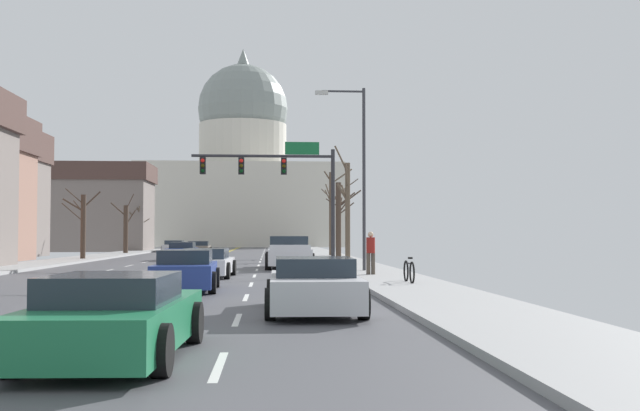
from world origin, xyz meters
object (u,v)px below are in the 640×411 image
sedan_near_03 (314,286)px  bicycle_parked (409,271)px  street_lamp_right (358,162)px  sedan_oncoming_00 (182,251)px  sedan_near_04 (115,318)px  pedestrian_00 (371,251)px  sedan_oncoming_01 (198,248)px  sedan_near_02 (186,271)px  pickup_truck_near_00 (289,254)px  signal_gantry (282,175)px  sedan_near_01 (207,263)px  sedan_oncoming_02 (174,246)px

sedan_near_03 → bicycle_parked: bearing=65.7°
street_lamp_right → sedan_oncoming_00: bearing=118.6°
sedan_near_04 → pedestrian_00: size_ratio=2.74×
sedan_near_04 → sedan_oncoming_01: bearing=94.3°
sedan_near_02 → sedan_oncoming_01: sedan_near_02 is taller
sedan_oncoming_00 → bicycle_parked: bearing=-67.9°
pickup_truck_near_00 → pedestrian_00: 9.10m
pickup_truck_near_00 → street_lamp_right: bearing=-62.0°
sedan_near_04 → street_lamp_right: bearing=74.8°
sedan_near_02 → sedan_near_03: sedan_near_02 is taller
pickup_truck_near_00 → sedan_oncoming_01: pickup_truck_near_00 is taller
street_lamp_right → sedan_near_04: 22.83m
pedestrian_00 → signal_gantry: bearing=105.0°
pedestrian_00 → sedan_near_03: bearing=-103.2°
sedan_near_01 → sedan_near_03: bearing=-75.7°
sedan_near_01 → sedan_near_04: bearing=-88.8°
signal_gantry → pedestrian_00: (3.28, -12.22, -3.90)m
pedestrian_00 → sedan_near_02: bearing=-136.3°
sedan_oncoming_01 → pickup_truck_near_00: bearing=-74.7°
signal_gantry → sedan_oncoming_02: bearing=107.1°
street_lamp_right → pickup_truck_near_00: bearing=118.0°
sedan_near_02 → pedestrian_00: size_ratio=2.57×
pickup_truck_near_00 → sedan_near_03: pickup_truck_near_00 is taller
sedan_oncoming_00 → pedestrian_00: (9.72, -20.80, 0.49)m
sedan_near_04 → bicycle_parked: sedan_near_04 is taller
sedan_near_04 → pedestrian_00: (6.00, 18.41, 0.51)m
sedan_near_03 → pedestrian_00: (2.96, 12.63, 0.49)m
sedan_oncoming_00 → sedan_oncoming_02: size_ratio=0.99×
street_lamp_right → sedan_oncoming_01: size_ratio=1.69×
sedan_near_01 → sedan_near_03: sedan_near_03 is taller
pickup_truck_near_00 → sedan_oncoming_02: 37.69m
signal_gantry → bicycle_parked: size_ratio=4.47×
pickup_truck_near_00 → sedan_near_04: (-3.03, -27.01, -0.18)m
sedan_near_02 → pedestrian_00: bearing=43.7°
sedan_oncoming_01 → sedan_oncoming_02: 11.28m
pedestrian_00 → sedan_oncoming_00: bearing=115.0°
sedan_near_01 → sedan_near_02: bearing=-90.3°
sedan_oncoming_01 → sedan_near_01: bearing=-83.9°
sedan_near_04 → sedan_near_02: bearing=92.0°
signal_gantry → sedan_oncoming_01: size_ratio=1.68×
street_lamp_right → pickup_truck_near_00: 7.33m
sedan_near_02 → sedan_near_04: bearing=-88.0°
sedan_near_02 → street_lamp_right: bearing=56.1°
street_lamp_right → pedestrian_00: size_ratio=4.78×
sedan_near_01 → sedan_oncoming_01: 33.39m
sedan_oncoming_00 → bicycle_parked: 27.54m
pickup_truck_near_00 → pedestrian_00: (2.97, -8.60, 0.34)m
street_lamp_right → sedan_near_03: (-2.83, -15.86, -4.26)m
street_lamp_right → sedan_oncoming_02: street_lamp_right is taller
sedan_oncoming_01 → pedestrian_00: bearing=-73.7°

